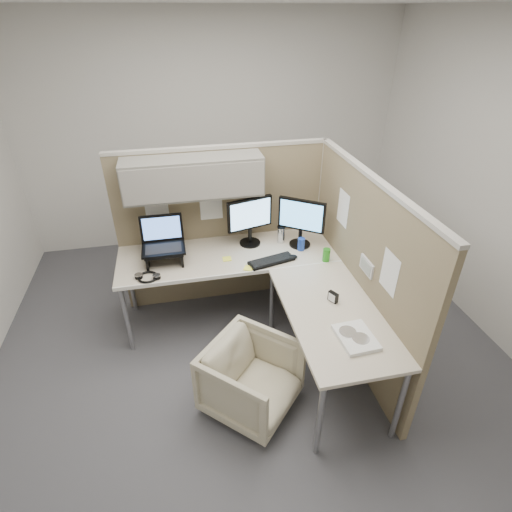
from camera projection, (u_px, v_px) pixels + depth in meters
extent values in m
plane|color=#434349|center=(251.00, 350.00, 3.64)|extent=(4.50, 4.50, 0.00)
cube|color=#827255|center=(223.00, 229.00, 3.94)|extent=(2.00, 0.05, 1.60)
cube|color=#A8A399|center=(218.00, 147.00, 3.51)|extent=(2.00, 0.06, 0.03)
cube|color=slate|center=(193.00, 176.00, 3.45)|extent=(1.20, 0.34, 0.34)
cube|color=gray|center=(195.00, 183.00, 3.30)|extent=(1.18, 0.01, 0.30)
plane|color=white|center=(156.00, 202.00, 3.63)|extent=(0.26, 0.00, 0.26)
plane|color=white|center=(211.00, 205.00, 3.76)|extent=(0.26, 0.00, 0.26)
cube|color=#827255|center=(360.00, 272.00, 3.29)|extent=(0.05, 2.00, 1.60)
cube|color=#A8A399|center=(375.00, 178.00, 2.86)|extent=(0.06, 2.00, 0.03)
cube|color=#A8A399|center=(318.00, 219.00, 4.12)|extent=(0.06, 0.06, 1.60)
cube|color=silver|center=(367.00, 266.00, 3.08)|extent=(0.02, 0.20, 0.12)
cube|color=gray|center=(366.00, 266.00, 3.07)|extent=(0.00, 0.16, 0.09)
plane|color=white|center=(343.00, 208.00, 3.41)|extent=(0.00, 0.26, 0.26)
plane|color=white|center=(389.00, 273.00, 2.75)|extent=(0.00, 0.26, 0.26)
cube|color=beige|center=(228.00, 255.00, 3.69)|extent=(2.00, 0.68, 0.03)
cube|color=beige|center=(333.00, 313.00, 2.98)|extent=(0.68, 1.30, 0.03)
cube|color=white|center=(234.00, 275.00, 3.41)|extent=(2.00, 0.02, 0.03)
cylinder|color=gray|center=(127.00, 319.00, 3.47)|extent=(0.04, 0.04, 0.70)
cylinder|color=gray|center=(131.00, 281.00, 3.95)|extent=(0.04, 0.04, 0.70)
cylinder|color=gray|center=(320.00, 420.00, 2.62)|extent=(0.04, 0.04, 0.70)
cylinder|color=gray|center=(400.00, 404.00, 2.73)|extent=(0.04, 0.04, 0.70)
cylinder|color=gray|center=(272.00, 300.00, 3.70)|extent=(0.04, 0.04, 0.70)
imported|color=#B6AE90|center=(252.00, 376.00, 2.98)|extent=(0.84, 0.84, 0.63)
cylinder|color=black|center=(250.00, 243.00, 3.83)|extent=(0.20, 0.20, 0.02)
cylinder|color=black|center=(250.00, 235.00, 3.79)|extent=(0.04, 0.04, 0.15)
cube|color=black|center=(250.00, 214.00, 3.67)|extent=(0.43, 0.15, 0.30)
cube|color=#89BFEC|center=(251.00, 215.00, 3.65)|extent=(0.39, 0.11, 0.26)
cylinder|color=black|center=(300.00, 244.00, 3.81)|extent=(0.20, 0.20, 0.02)
cylinder|color=black|center=(300.00, 236.00, 3.77)|extent=(0.04, 0.04, 0.15)
cube|color=black|center=(302.00, 215.00, 3.65)|extent=(0.38, 0.28, 0.30)
cube|color=#55A7E8|center=(301.00, 216.00, 3.63)|extent=(0.33, 0.24, 0.26)
cube|color=black|center=(164.00, 251.00, 3.48)|extent=(0.33, 0.26, 0.02)
cube|color=black|center=(147.00, 258.00, 3.49)|extent=(0.02, 0.24, 0.13)
cube|color=black|center=(182.00, 254.00, 3.54)|extent=(0.02, 0.24, 0.13)
cube|color=black|center=(164.00, 249.00, 3.47)|extent=(0.37, 0.26, 0.02)
cube|color=black|center=(162.00, 228.00, 3.54)|extent=(0.37, 0.06, 0.24)
cube|color=#598CF2|center=(162.00, 228.00, 3.53)|extent=(0.33, 0.04, 0.19)
cube|color=black|center=(271.00, 261.00, 3.55)|extent=(0.43, 0.23, 0.02)
ellipsoid|color=black|center=(292.00, 257.00, 3.60)|extent=(0.10, 0.08, 0.03)
cylinder|color=silver|center=(281.00, 235.00, 3.82)|extent=(0.08, 0.08, 0.16)
cylinder|color=black|center=(281.00, 227.00, 3.78)|extent=(0.08, 0.08, 0.01)
cylinder|color=#268C1E|center=(326.00, 255.00, 3.54)|extent=(0.07, 0.07, 0.12)
cylinder|color=#1E3FA5|center=(301.00, 244.00, 3.70)|extent=(0.07, 0.07, 0.12)
cube|color=#FDFC42|center=(227.00, 259.00, 3.59)|extent=(0.08, 0.08, 0.01)
cube|color=#FDFC42|center=(248.00, 268.00, 3.46)|extent=(0.10, 0.10, 0.01)
torus|color=black|center=(148.00, 277.00, 3.33)|extent=(0.21, 0.21, 0.02)
cylinder|color=black|center=(139.00, 276.00, 3.33)|extent=(0.06, 0.06, 0.03)
cylinder|color=black|center=(157.00, 277.00, 3.33)|extent=(0.06, 0.06, 0.03)
cube|color=white|center=(356.00, 337.00, 2.72)|extent=(0.25, 0.31, 0.03)
cylinder|color=silver|center=(361.00, 338.00, 2.69)|extent=(0.12, 0.12, 0.00)
cylinder|color=silver|center=(348.00, 331.00, 2.74)|extent=(0.12, 0.12, 0.00)
cube|color=black|center=(333.00, 297.00, 3.06)|extent=(0.07, 0.09, 0.08)
cube|color=white|center=(332.00, 298.00, 3.05)|extent=(0.03, 0.06, 0.06)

